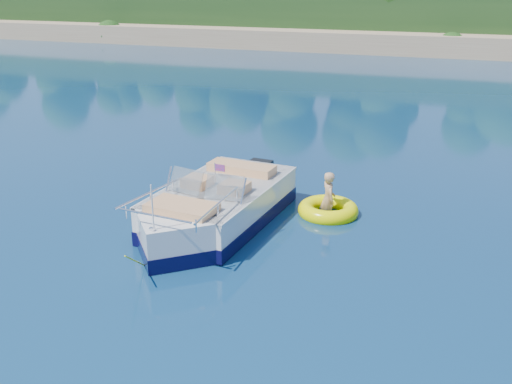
{
  "coord_description": "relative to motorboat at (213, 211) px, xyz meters",
  "views": [
    {
      "loc": [
        2.76,
        -9.26,
        5.37
      ],
      "look_at": [
        -1.4,
        2.01,
        0.85
      ],
      "focal_mm": 40.0,
      "sensor_mm": 36.0,
      "label": 1
    }
  ],
  "objects": [
    {
      "name": "motorboat",
      "position": [
        0.0,
        0.0,
        0.0
      ],
      "size": [
        2.49,
        6.08,
        2.02
      ],
      "rotation": [
        0.0,
        0.0,
        -0.08
      ],
      "color": "silver",
      "rests_on": "ground"
    },
    {
      "name": "ground",
      "position": [
        2.31,
        -1.65,
        -0.39
      ],
      "size": [
        160.0,
        160.0,
        0.0
      ],
      "primitive_type": "plane",
      "color": "#092140",
      "rests_on": "ground"
    },
    {
      "name": "shoreline",
      "position": [
        2.31,
        62.12,
        0.58
      ],
      "size": [
        170.0,
        59.0,
        6.0
      ],
      "color": "#967757",
      "rests_on": "ground"
    },
    {
      "name": "boy",
      "position": [
        2.26,
        1.73,
        -0.39
      ],
      "size": [
        0.7,
        0.84,
        1.52
      ],
      "primitive_type": "imported",
      "rotation": [
        0.0,
        -0.17,
        2.13
      ],
      "color": "tan",
      "rests_on": "ground"
    },
    {
      "name": "tow_tube",
      "position": [
        2.29,
        1.67,
        -0.29
      ],
      "size": [
        1.84,
        1.84,
        0.39
      ],
      "rotation": [
        0.0,
        0.0,
        -0.31
      ],
      "color": "#FDFF00",
      "rests_on": "ground"
    }
  ]
}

